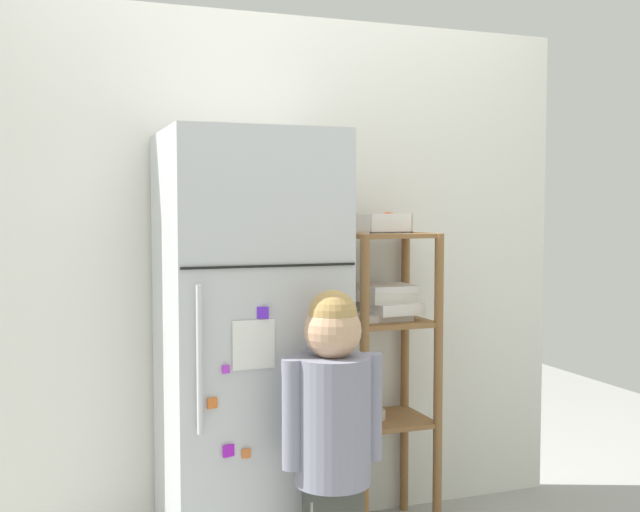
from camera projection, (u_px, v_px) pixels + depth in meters
kitchen_wall_back at (286, 274)px, 3.16m from camera, size 2.48×0.03×2.07m
refrigerator at (248, 352)px, 2.79m from camera, size 0.59×0.62×1.57m
child_standing at (332, 419)px, 2.47m from camera, size 0.34×0.25×1.04m
pantry_shelf_unit at (386, 342)px, 3.12m from camera, size 0.35×0.33×1.20m
fruit_bin at (386, 224)px, 3.11m from camera, size 0.18×0.15×0.08m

